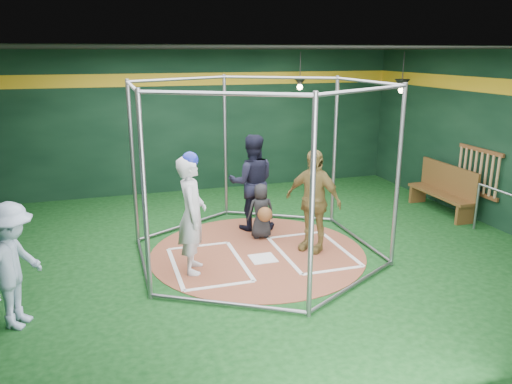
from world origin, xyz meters
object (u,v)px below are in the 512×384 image
object	(u,v)px
batter_figure	(192,213)
umpire	(252,182)
dugout_bench	(444,188)
visitor_leopard	(313,201)

from	to	relation	value
batter_figure	umpire	bearing A→B (deg)	47.92
umpire	dugout_bench	xyz separation A→B (m)	(4.36, -0.23, -0.42)
batter_figure	umpire	distance (m)	2.22
batter_figure	visitor_leopard	size ratio (longest dim) A/B	1.08
umpire	dugout_bench	world-z (taller)	umpire
visitor_leopard	dugout_bench	size ratio (longest dim) A/B	1.00
visitor_leopard	dugout_bench	bearing A→B (deg)	69.67
umpire	dugout_bench	distance (m)	4.39
batter_figure	dugout_bench	world-z (taller)	batter_figure
visitor_leopard	dugout_bench	world-z (taller)	visitor_leopard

